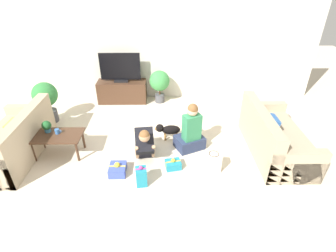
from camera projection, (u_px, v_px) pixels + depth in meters
ground_plane at (146, 155)px, 4.95m from camera, size 16.00×16.00×0.00m
wall_back at (150, 49)px, 6.52m from camera, size 8.40×0.06×2.60m
sofa_left at (14, 142)px, 4.78m from camera, size 0.90×1.85×0.85m
sofa_right at (273, 138)px, 4.90m from camera, size 0.90×1.85×0.85m
coffee_table at (57, 137)px, 4.77m from camera, size 0.91×0.53×0.43m
tv_console at (122, 91)px, 6.79m from camera, size 1.24×0.46×0.55m
tv at (120, 69)px, 6.48m from camera, size 1.00×0.20×0.72m
potted_plant_back_right at (159, 82)px, 6.62m from camera, size 0.51×0.51×0.84m
potted_plant_corner_left at (46, 98)px, 5.73m from camera, size 0.54×0.54×0.93m
person_kneeling at (144, 143)px, 4.73m from camera, size 0.40×0.77×0.74m
person_sitting at (191, 132)px, 4.95m from camera, size 0.64×0.60×0.97m
dog at (168, 130)px, 5.30m from camera, size 0.60×0.18×0.34m
gift_box_a at (118, 169)px, 4.46m from camera, size 0.28×0.32×0.23m
gift_box_b at (141, 176)px, 4.19m from camera, size 0.20×0.21×0.37m
gift_box_c at (173, 164)px, 4.59m from camera, size 0.30×0.26×0.20m
gift_bag_a at (213, 162)px, 4.47m from camera, size 0.28×0.18×0.37m
mug at (57, 131)px, 4.77m from camera, size 0.12×0.08×0.09m
tabletop_plant at (47, 126)px, 4.78m from camera, size 0.17×0.17×0.22m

